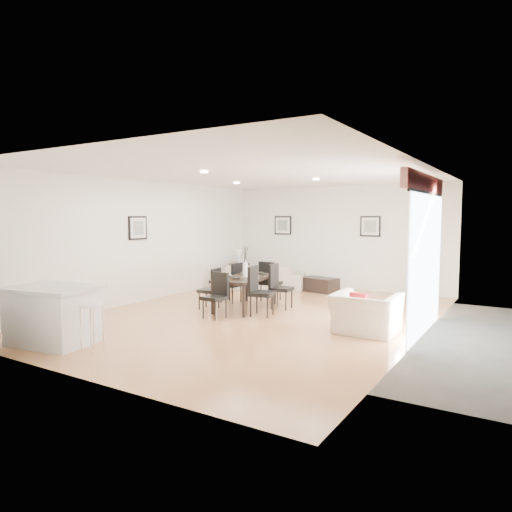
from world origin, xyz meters
The scene contains 26 objects.
ground centered at (0.00, 0.00, 0.00)m, with size 8.00×8.00×0.00m, color #B67B4A.
wall_back centered at (0.00, 4.00, 1.35)m, with size 6.00×0.04×2.70m, color white.
wall_front centered at (0.00, -4.00, 1.35)m, with size 6.00×0.04×2.70m, color white.
wall_left centered at (-3.00, 0.00, 1.35)m, with size 0.04×8.00×2.70m, color white.
wall_right centered at (3.00, 0.00, 1.35)m, with size 0.04×8.00×2.70m, color white.
ceiling centered at (0.00, 0.00, 2.70)m, with size 6.00×8.00×0.02m, color white.
sofa centered at (-1.60, 2.79, 0.32)m, with size 2.21×0.87×0.65m, color gray.
armchair centered at (2.18, -0.23, 0.33)m, with size 1.01×0.89×0.66m, color silver.
dining_table centered at (-0.58, 0.44, 0.59)m, with size 0.95×1.66×0.66m.
dining_chair_wnear centered at (-1.14, 0.06, 0.47)m, with size 0.44×0.44×0.84m.
dining_chair_wfar centered at (-1.14, 0.83, 0.50)m, with size 0.42×0.42×0.89m.
dining_chair_enear centered at (-0.03, 0.03, 0.53)m, with size 0.50×0.50×0.95m.
dining_chair_efar centered at (-0.03, 0.83, 0.51)m, with size 0.45×0.45×0.92m.
dining_chair_head centered at (-0.57, -0.54, 0.48)m, with size 0.42×0.42×0.86m.
dining_chair_foot centered at (-0.58, 1.42, 0.50)m, with size 0.42×0.42×0.90m.
vase centered at (-0.58, 0.44, 0.91)m, with size 0.77×1.22×0.64m.
coffee_table centered at (-0.14, 3.22, 0.18)m, with size 0.89×0.53×0.36m, color black.
side_table centered at (-2.68, 3.37, 0.29)m, with size 0.43×0.43×0.57m, color black.
table_lamp centered at (-2.68, 3.37, 0.83)m, with size 0.21×0.21×0.40m.
cushion centered at (2.09, -0.33, 0.53)m, with size 0.30×0.09×0.30m, color maroon.
kitchen_island centered at (-1.63, -3.23, 0.44)m, with size 1.39×1.16×0.87m.
bar_stool centered at (-0.77, -3.23, 0.59)m, with size 0.31×0.31×0.69m.
framed_print_back_left centered at (-1.60, 3.97, 1.65)m, with size 0.52×0.04×0.52m.
framed_print_back_right centered at (0.90, 3.97, 1.65)m, with size 0.52×0.04×0.52m.
framed_print_left_wall centered at (-2.97, -0.20, 1.65)m, with size 0.04×0.52×0.52m.
sliding_door centered at (2.96, 0.30, 1.66)m, with size 0.12×2.70×2.57m.
Camera 1 is at (4.46, -7.37, 1.91)m, focal length 32.00 mm.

